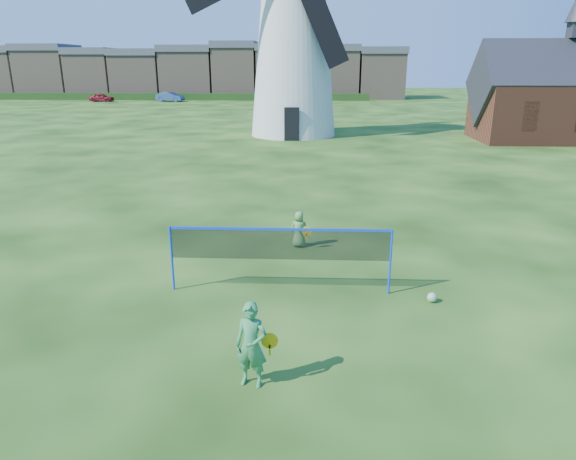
% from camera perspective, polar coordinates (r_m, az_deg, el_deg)
% --- Properties ---
extents(ground, '(220.00, 220.00, 0.00)m').
position_cam_1_polar(ground, '(11.58, -1.11, -7.83)').
color(ground, black).
rests_on(ground, ground).
extents(windmill, '(14.43, 6.17, 19.13)m').
position_cam_1_polar(windmill, '(38.53, 0.62, 20.14)').
color(windmill, white).
rests_on(windmill, ground).
extents(chapel, '(11.90, 5.77, 10.06)m').
position_cam_1_polar(chapel, '(40.28, 28.51, 12.74)').
color(chapel, brown).
rests_on(chapel, ground).
extents(badminton_net, '(5.05, 0.05, 1.55)m').
position_cam_1_polar(badminton_net, '(11.58, -0.89, -1.71)').
color(badminton_net, blue).
rests_on(badminton_net, ground).
extents(player_girl, '(0.72, 0.46, 1.47)m').
position_cam_1_polar(player_girl, '(8.47, -4.08, -12.65)').
color(player_girl, '#378A4F').
rests_on(player_girl, ground).
extents(player_boy, '(0.63, 0.42, 1.05)m').
position_cam_1_polar(player_boy, '(14.70, 1.26, 0.09)').
color(player_boy, '#5E9D4B').
rests_on(player_boy, ground).
extents(play_ball, '(0.22, 0.22, 0.22)m').
position_cam_1_polar(play_ball, '(11.90, 15.74, -7.23)').
color(play_ball, green).
rests_on(play_ball, ground).
extents(terraced_houses, '(66.76, 8.40, 8.29)m').
position_cam_1_polar(terraced_houses, '(84.66, -11.18, 16.89)').
color(terraced_houses, gray).
rests_on(terraced_houses, ground).
extents(hedge, '(62.00, 0.80, 1.00)m').
position_cam_1_polar(hedge, '(79.83, -14.42, 14.18)').
color(hedge, '#193814').
rests_on(hedge, ground).
extents(car_left, '(3.38, 1.39, 1.15)m').
position_cam_1_polar(car_left, '(78.60, -20.02, 13.68)').
color(car_left, maroon).
rests_on(car_left, ground).
extents(car_right, '(4.09, 2.10, 1.28)m').
position_cam_1_polar(car_right, '(76.42, -12.98, 14.24)').
color(car_right, navy).
rests_on(car_right, ground).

